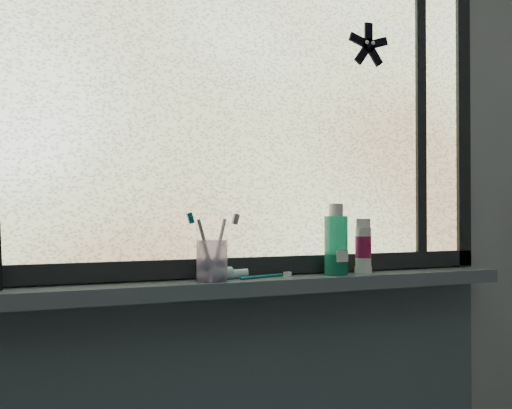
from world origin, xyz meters
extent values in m
cube|color=#9EA3A8|center=(0.00, 1.30, 1.25)|extent=(3.00, 0.01, 2.50)
cube|color=#4C5C66|center=(0.00, 1.23, 1.00)|extent=(1.62, 0.14, 0.04)
cube|color=silver|center=(0.00, 1.28, 1.53)|extent=(1.50, 0.01, 1.00)
cube|color=black|center=(0.00, 1.28, 1.05)|extent=(1.60, 0.03, 0.05)
cube|color=black|center=(0.78, 1.28, 1.53)|extent=(0.05, 0.03, 1.10)
cube|color=black|center=(0.60, 1.28, 1.53)|extent=(0.03, 0.03, 1.00)
cylinder|color=#AA9ACB|center=(-0.13, 1.21, 1.07)|extent=(0.09, 0.09, 0.11)
cylinder|color=#1C9574|center=(0.25, 1.22, 1.12)|extent=(0.07, 0.07, 0.17)
cylinder|color=silver|center=(0.34, 1.21, 1.11)|extent=(0.06, 0.06, 0.12)
camera|label=1|loc=(-0.61, -0.22, 1.20)|focal=40.00mm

